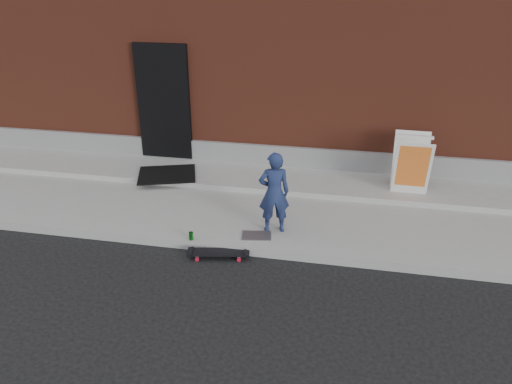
% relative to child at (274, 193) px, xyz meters
% --- Properties ---
extents(ground, '(80.00, 80.00, 0.00)m').
position_rel_child_xyz_m(ground, '(0.02, -0.57, -0.79)').
color(ground, black).
rests_on(ground, ground).
extents(sidewalk, '(20.00, 3.00, 0.15)m').
position_rel_child_xyz_m(sidewalk, '(0.02, 0.93, -0.72)').
color(sidewalk, gray).
rests_on(sidewalk, ground).
extents(apron, '(20.00, 1.20, 0.10)m').
position_rel_child_xyz_m(apron, '(0.02, 1.83, -0.59)').
color(apron, gray).
rests_on(apron, sidewalk).
extents(building, '(20.00, 8.10, 5.00)m').
position_rel_child_xyz_m(building, '(0.02, 6.43, 1.71)').
color(building, maroon).
rests_on(building, ground).
extents(child, '(0.53, 0.42, 1.28)m').
position_rel_child_xyz_m(child, '(0.00, 0.00, 0.00)').
color(child, '#1B274D').
rests_on(child, sidewalk).
extents(skateboard, '(0.90, 0.37, 0.10)m').
position_rel_child_xyz_m(skateboard, '(-0.70, -0.69, -0.71)').
color(skateboard, '#B11228').
rests_on(skateboard, ground).
extents(pizza_sign, '(0.62, 0.73, 1.01)m').
position_rel_child_xyz_m(pizza_sign, '(2.12, 1.67, -0.03)').
color(pizza_sign, silver).
rests_on(pizza_sign, apron).
extents(soda_can, '(0.08, 0.08, 0.12)m').
position_rel_child_xyz_m(soda_can, '(-1.16, -0.52, -0.58)').
color(soda_can, '#197F21').
rests_on(soda_can, sidewalk).
extents(doormat, '(1.26, 1.14, 0.03)m').
position_rel_child_xyz_m(doormat, '(-2.28, 1.50, -0.53)').
color(doormat, black).
rests_on(doormat, apron).
extents(utility_plate, '(0.48, 0.35, 0.01)m').
position_rel_child_xyz_m(utility_plate, '(-0.22, -0.22, -0.63)').
color(utility_plate, '#5C5C61').
rests_on(utility_plate, sidewalk).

